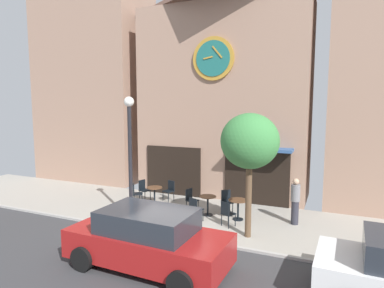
# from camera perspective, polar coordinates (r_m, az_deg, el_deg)

# --- Properties ---
(ground_plane) EXTENTS (27.38, 11.37, 0.13)m
(ground_plane) POSITION_cam_1_polar(r_m,az_deg,el_deg) (10.41, -6.66, -17.58)
(ground_plane) COLOR #9E998E
(clock_building) EXTENTS (7.96, 4.00, 10.55)m
(clock_building) POSITION_cam_1_polar(r_m,az_deg,el_deg) (16.01, 5.39, 10.91)
(clock_building) COLOR #9E7A66
(clock_building) RESTS_ON ground_plane
(neighbor_building_left) EXTENTS (6.34, 3.39, 11.33)m
(neighbor_building_left) POSITION_cam_1_polar(r_m,az_deg,el_deg) (20.27, -16.49, 10.46)
(neighbor_building_left) COLOR #9E7A66
(neighbor_building_left) RESTS_ON ground_plane
(street_lamp) EXTENTS (0.36, 0.36, 4.56)m
(street_lamp) POSITION_cam_1_polar(r_m,az_deg,el_deg) (12.18, -10.63, -2.55)
(street_lamp) COLOR black
(street_lamp) RESTS_ON ground_plane
(street_tree) EXTENTS (1.86, 1.67, 4.01)m
(street_tree) POSITION_cam_1_polar(r_m,az_deg,el_deg) (10.54, 9.93, 0.33)
(street_tree) COLOR brown
(street_tree) RESTS_ON ground_plane
(cafe_table_center_right) EXTENTS (0.67, 0.67, 0.74)m
(cafe_table_center_right) POSITION_cam_1_polar(r_m,az_deg,el_deg) (14.45, -6.50, -8.31)
(cafe_table_center_right) COLOR black
(cafe_table_center_right) RESTS_ON ground_plane
(cafe_table_near_curb) EXTENTS (0.65, 0.65, 0.76)m
(cafe_table_near_curb) POSITION_cam_1_polar(r_m,az_deg,el_deg) (12.97, 2.74, -10.03)
(cafe_table_near_curb) COLOR black
(cafe_table_near_curb) RESTS_ON ground_plane
(cafe_table_leftmost) EXTENTS (0.72, 0.72, 0.76)m
(cafe_table_leftmost) POSITION_cam_1_polar(r_m,az_deg,el_deg) (12.59, 7.97, -10.47)
(cafe_table_leftmost) COLOR black
(cafe_table_leftmost) RESTS_ON ground_plane
(cafe_chair_corner) EXTENTS (0.51, 0.51, 0.90)m
(cafe_chair_corner) POSITION_cam_1_polar(r_m,az_deg,el_deg) (14.88, -3.87, -7.77)
(cafe_chair_corner) COLOR black
(cafe_chair_corner) RESTS_ON ground_plane
(cafe_chair_under_awning) EXTENTS (0.56, 0.56, 0.90)m
(cafe_chair_under_awning) POSITION_cam_1_polar(r_m,az_deg,el_deg) (13.32, 5.99, -9.54)
(cafe_chair_under_awning) COLOR black
(cafe_chair_under_awning) RESTS_ON ground_plane
(cafe_chair_mid_row) EXTENTS (0.52, 0.52, 0.90)m
(cafe_chair_mid_row) POSITION_cam_1_polar(r_m,az_deg,el_deg) (12.27, 0.51, -10.93)
(cafe_chair_mid_row) COLOR black
(cafe_chair_mid_row) RESTS_ON ground_plane
(cafe_chair_facing_wall) EXTENTS (0.50, 0.50, 0.90)m
(cafe_chair_facing_wall) POSITION_cam_1_polar(r_m,az_deg,el_deg) (13.46, -0.21, -9.33)
(cafe_chair_facing_wall) COLOR black
(cafe_chair_facing_wall) RESTS_ON ground_plane
(cafe_chair_left_end) EXTENTS (0.54, 0.54, 0.90)m
(cafe_chair_left_end) POSITION_cam_1_polar(r_m,az_deg,el_deg) (11.86, 6.05, -11.60)
(cafe_chair_left_end) COLOR black
(cafe_chair_left_end) RESTS_ON ground_plane
(cafe_chair_curbside) EXTENTS (0.48, 0.48, 0.90)m
(cafe_chair_curbside) POSITION_cam_1_polar(r_m,az_deg,el_deg) (15.15, -8.37, -7.57)
(cafe_chair_curbside) COLOR black
(cafe_chair_curbside) RESTS_ON ground_plane
(cafe_chair_facing_street) EXTENTS (0.55, 0.55, 0.90)m
(cafe_chair_facing_street) POSITION_cam_1_polar(r_m,az_deg,el_deg) (14.58, -9.66, -8.16)
(cafe_chair_facing_street) COLOR black
(cafe_chair_facing_street) RESTS_ON ground_plane
(pedestrian_grey) EXTENTS (0.41, 0.41, 1.67)m
(pedestrian_grey) POSITION_cam_1_polar(r_m,az_deg,el_deg) (12.49, 17.41, -9.33)
(pedestrian_grey) COLOR #2D2D38
(pedestrian_grey) RESTS_ON ground_plane
(parked_car_red) EXTENTS (4.35, 2.12, 1.55)m
(parked_car_red) POSITION_cam_1_polar(r_m,az_deg,el_deg) (9.08, -7.60, -15.95)
(parked_car_red) COLOR maroon
(parked_car_red) RESTS_ON ground_plane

